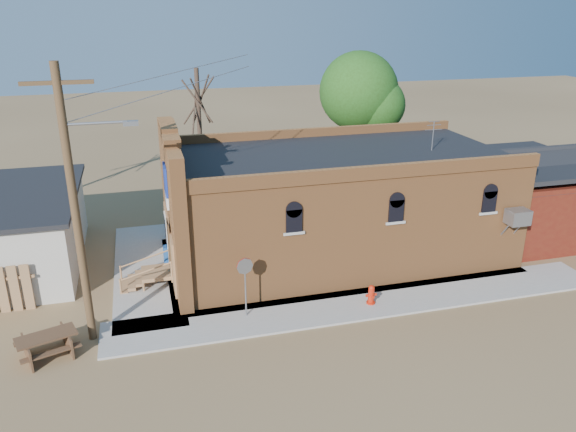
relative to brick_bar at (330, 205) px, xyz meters
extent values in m
plane|color=brown|center=(-1.64, -5.49, -2.34)|extent=(120.00, 120.00, 0.00)
cube|color=#9E9991|center=(-0.14, -4.59, -2.30)|extent=(19.00, 2.20, 0.08)
cube|color=#9E9991|center=(-7.94, 0.51, -2.30)|extent=(2.60, 10.00, 0.08)
cube|color=#A96533|center=(0.36, 0.01, -0.09)|extent=(14.00, 7.00, 4.50)
cube|color=black|center=(0.36, 0.01, 2.21)|extent=(13.80, 6.80, 0.12)
cube|color=#A96533|center=(-6.64, 0.01, 0.56)|extent=(0.50, 7.40, 5.80)
cube|color=#162D98|center=(-6.94, -1.19, 1.66)|extent=(0.08, 1.10, 1.56)
cube|color=gray|center=(6.46, -3.94, 0.26)|extent=(0.85, 0.65, 0.60)
cube|color=#54150E|center=(9.86, 0.01, -0.74)|extent=(5.00, 6.00, 3.20)
cylinder|color=#48331D|center=(-9.84, -4.29, 2.16)|extent=(0.26, 0.26, 9.00)
cube|color=#48331D|center=(-9.84, -4.29, 6.06)|extent=(2.00, 0.12, 0.12)
cylinder|color=gray|center=(-8.94, -4.29, 4.86)|extent=(1.80, 0.08, 0.08)
cube|color=gray|center=(-7.94, -4.29, 4.81)|extent=(0.45, 0.22, 0.14)
cylinder|color=#433326|center=(-4.64, 7.51, 1.41)|extent=(0.24, 0.24, 7.50)
cylinder|color=#433326|center=(4.36, 8.01, 0.81)|extent=(0.28, 0.28, 6.30)
sphere|color=#244A15|center=(4.36, 8.01, 3.61)|extent=(4.40, 4.40, 4.40)
cylinder|color=red|center=(0.00, -4.70, -2.23)|extent=(0.36, 0.36, 0.06)
cylinder|color=red|center=(0.00, -4.70, -1.92)|extent=(0.25, 0.25, 0.56)
sphere|color=red|center=(0.00, -4.70, -1.62)|extent=(0.23, 0.23, 0.23)
cylinder|color=red|center=(0.00, -4.84, -1.91)|extent=(0.11, 0.13, 0.10)
cylinder|color=red|center=(-0.14, -4.70, -1.91)|extent=(0.13, 0.11, 0.10)
cylinder|color=red|center=(0.15, -4.70, -1.91)|extent=(0.13, 0.11, 0.10)
cylinder|color=gray|center=(-4.62, -4.32, -1.25)|extent=(0.07, 0.07, 2.03)
cylinder|color=gray|center=(-4.62, -4.34, -0.32)|extent=(0.60, 0.14, 0.61)
cylinder|color=#A6090D|center=(-4.62, -4.30, -0.32)|extent=(0.60, 0.14, 0.61)
cylinder|color=navy|center=(-6.94, 0.82, -1.87)|extent=(0.60, 0.60, 0.77)
cube|color=#523521|center=(-11.71, -5.18, -1.99)|extent=(0.50, 1.34, 0.70)
cube|color=#523521|center=(-10.58, -4.80, -1.99)|extent=(0.50, 1.34, 0.70)
cube|color=#523521|center=(-11.14, -4.99, -1.62)|extent=(1.95, 1.33, 0.06)
cube|color=#523521|center=(-10.97, -5.51, -1.92)|extent=(1.78, 0.81, 0.05)
cube|color=#523521|center=(-11.32, -4.48, -1.92)|extent=(1.78, 0.81, 0.05)
camera|label=1|loc=(-7.76, -21.58, 8.12)|focal=35.00mm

